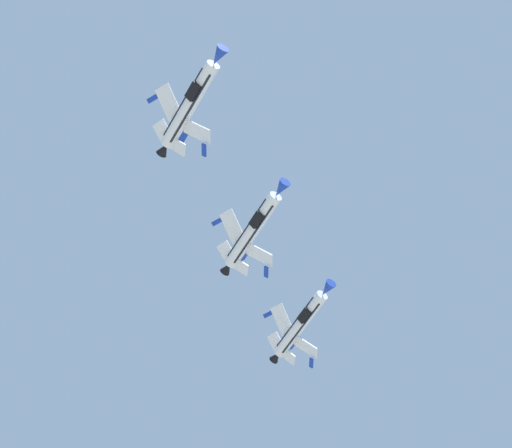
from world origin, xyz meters
name	(u,v)px	position (x,y,z in m)	size (l,w,h in m)	color
fighter_jet_lead	(191,103)	(18.88, 53.23, 112.05)	(8.30, 15.92, 6.81)	white
fighter_jet_left_wing	(254,229)	(33.90, 66.02, 112.75)	(8.38, 15.92, 6.72)	white
fighter_jet_right_wing	(301,323)	(48.30, 79.14, 116.06)	(7.93, 15.92, 7.21)	white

